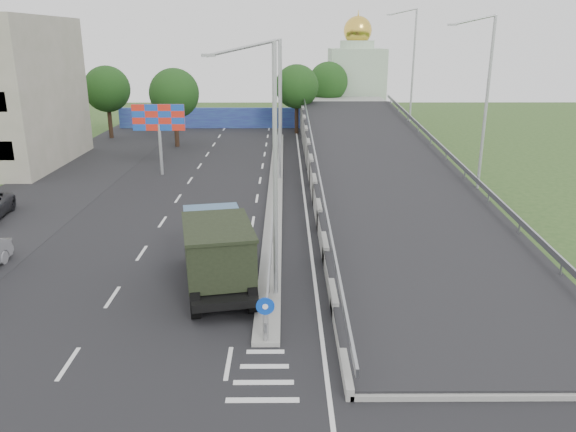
{
  "coord_description": "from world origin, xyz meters",
  "views": [
    {
      "loc": [
        0.68,
        -15.22,
        10.3
      ],
      "look_at": [
        0.82,
        10.26,
        2.2
      ],
      "focal_mm": 35.0,
      "sensor_mm": 36.0,
      "label": 1
    }
  ],
  "objects_px": {
    "sign_bollard": "(266,319)",
    "billboard": "(159,122)",
    "lamp_post_near": "(270,160)",
    "church": "(356,78)",
    "lamp_post_mid": "(277,103)",
    "dump_truck": "(217,249)",
    "lamp_post_far": "(279,82)"
  },
  "relations": [
    {
      "from": "lamp_post_mid",
      "to": "lamp_post_far",
      "type": "relative_size",
      "value": 1.0
    },
    {
      "from": "lamp_post_near",
      "to": "billboard",
      "type": "distance_m",
      "value": 23.87
    },
    {
      "from": "lamp_post_mid",
      "to": "lamp_post_far",
      "type": "bearing_deg",
      "value": 90.0
    },
    {
      "from": "lamp_post_far",
      "to": "dump_truck",
      "type": "bearing_deg",
      "value": -93.46
    },
    {
      "from": "sign_bollard",
      "to": "lamp_post_near",
      "type": "bearing_deg",
      "value": 88.36
    },
    {
      "from": "lamp_post_near",
      "to": "billboard",
      "type": "relative_size",
      "value": 1.83
    },
    {
      "from": "sign_bollard",
      "to": "billboard",
      "type": "distance_m",
      "value": 27.53
    },
    {
      "from": "lamp_post_far",
      "to": "church",
      "type": "distance_m",
      "value": 17.15
    },
    {
      "from": "lamp_post_near",
      "to": "lamp_post_mid",
      "type": "bearing_deg",
      "value": 90.0
    },
    {
      "from": "sign_bollard",
      "to": "lamp_post_near",
      "type": "xyz_separation_m",
      "value": [
        0.11,
        3.83,
        4.77
      ]
    },
    {
      "from": "lamp_post_far",
      "to": "billboard",
      "type": "bearing_deg",
      "value": -116.84
    },
    {
      "from": "lamp_post_far",
      "to": "billboard",
      "type": "height_order",
      "value": "lamp_post_far"
    },
    {
      "from": "lamp_post_near",
      "to": "church",
      "type": "height_order",
      "value": "church"
    },
    {
      "from": "lamp_post_mid",
      "to": "lamp_post_near",
      "type": "bearing_deg",
      "value": -90.0
    },
    {
      "from": "sign_bollard",
      "to": "lamp_post_near",
      "type": "distance_m",
      "value": 6.12
    },
    {
      "from": "lamp_post_mid",
      "to": "dump_truck",
      "type": "bearing_deg",
      "value": -97.11
    },
    {
      "from": "lamp_post_near",
      "to": "church",
      "type": "relative_size",
      "value": 0.73
    },
    {
      "from": "lamp_post_near",
      "to": "lamp_post_mid",
      "type": "xyz_separation_m",
      "value": [
        0.0,
        20.0,
        0.0
      ]
    },
    {
      "from": "lamp_post_far",
      "to": "dump_truck",
      "type": "xyz_separation_m",
      "value": [
        -2.35,
        -38.84,
        -4.1
      ]
    },
    {
      "from": "lamp_post_near",
      "to": "lamp_post_mid",
      "type": "height_order",
      "value": "same"
    },
    {
      "from": "church",
      "to": "billboard",
      "type": "height_order",
      "value": "church"
    },
    {
      "from": "church",
      "to": "dump_truck",
      "type": "distance_m",
      "value": 54.36
    },
    {
      "from": "lamp_post_mid",
      "to": "church",
      "type": "relative_size",
      "value": 0.73
    },
    {
      "from": "sign_bollard",
      "to": "lamp_post_mid",
      "type": "height_order",
      "value": "lamp_post_mid"
    },
    {
      "from": "sign_bollard",
      "to": "lamp_post_mid",
      "type": "relative_size",
      "value": 0.17
    },
    {
      "from": "billboard",
      "to": "lamp_post_near",
      "type": "bearing_deg",
      "value": -67.51
    },
    {
      "from": "lamp_post_near",
      "to": "sign_bollard",
      "type": "bearing_deg",
      "value": -91.64
    },
    {
      "from": "church",
      "to": "billboard",
      "type": "xyz_separation_m",
      "value": [
        -19.0,
        -32.0,
        -1.12
      ]
    },
    {
      "from": "lamp_post_near",
      "to": "church",
      "type": "distance_m",
      "value": 54.9
    },
    {
      "from": "billboard",
      "to": "lamp_post_mid",
      "type": "bearing_deg",
      "value": -12.38
    },
    {
      "from": "dump_truck",
      "to": "lamp_post_near",
      "type": "bearing_deg",
      "value": -37.82
    },
    {
      "from": "billboard",
      "to": "dump_truck",
      "type": "height_order",
      "value": "billboard"
    }
  ]
}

